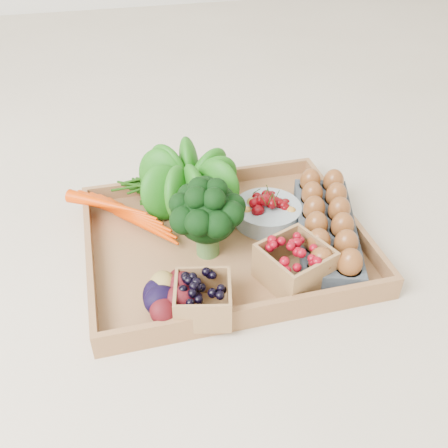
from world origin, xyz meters
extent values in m
plane|color=beige|center=(0.00, 0.00, 0.00)|extent=(4.00, 4.00, 0.00)
cube|color=#96683F|center=(0.00, 0.00, 0.01)|extent=(0.55, 0.45, 0.01)
sphere|color=#105A0E|center=(-0.04, 0.14, 0.09)|extent=(0.16, 0.16, 0.16)
cylinder|color=#8C9EA5|center=(0.11, 0.05, 0.03)|extent=(0.15, 0.15, 0.04)
cube|color=#3A424A|center=(0.21, -0.04, 0.03)|extent=(0.21, 0.35, 0.04)
cube|color=black|center=(-0.08, -0.18, 0.05)|extent=(0.12, 0.12, 0.07)
cube|color=maroon|center=(0.10, -0.14, 0.05)|extent=(0.15, 0.15, 0.08)
camera|label=1|loc=(-0.20, -0.77, 0.67)|focal=40.00mm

